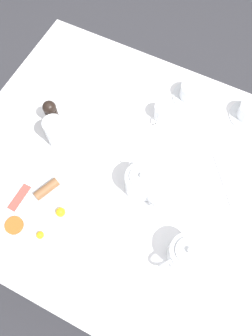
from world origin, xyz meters
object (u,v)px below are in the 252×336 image
(knife_by_plate, at_px, (225,183))
(teapot_far, at_px, (186,254))
(teacup_with_saucer_right, at_px, (250,112))
(creamer_jug, at_px, (163,112))
(breakfast_plate, at_px, (38,212))
(fork_by_plate, at_px, (135,83))
(teapot_near, at_px, (142,182))
(water_glass_tall, at_px, (56,132))
(napkin_folded, at_px, (78,59))
(pepper_grinder, at_px, (51,113))
(teacup_with_saucer_left, at_px, (191,92))

(knife_by_plate, bearing_deg, teapot_far, -6.59)
(teacup_with_saucer_right, xyz_separation_m, creamer_jug, (0.15, -0.29, 0.00))
(breakfast_plate, xyz_separation_m, fork_by_plate, (-0.62, 0.06, -0.01))
(teapot_near, distance_m, teapot_far, 0.27)
(breakfast_plate, height_order, teapot_near, teapot_near)
(teapot_far, distance_m, knife_by_plate, 0.29)
(teapot_near, relative_size, water_glass_tall, 1.27)
(teapot_far, distance_m, napkin_folded, 0.87)
(breakfast_plate, relative_size, pepper_grinder, 2.53)
(fork_by_plate, bearing_deg, teacup_with_saucer_right, 96.66)
(teapot_far, xyz_separation_m, napkin_folded, (-0.53, -0.69, -0.04))
(teapot_near, height_order, teacup_with_saucer_left, teapot_near)
(fork_by_plate, distance_m, knife_by_plate, 0.52)
(teacup_with_saucer_left, relative_size, fork_by_plate, 0.97)
(teapot_far, relative_size, knife_by_plate, 0.92)
(pepper_grinder, bearing_deg, teapot_near, 77.47)
(teacup_with_saucer_right, relative_size, napkin_folded, 0.66)
(teapot_near, height_order, knife_by_plate, teapot_near)
(creamer_jug, bearing_deg, teacup_with_saucer_right, 116.86)
(teacup_with_saucer_left, distance_m, fork_by_plate, 0.22)
(pepper_grinder, distance_m, knife_by_plate, 0.66)
(knife_by_plate, bearing_deg, teapot_near, -60.97)
(teacup_with_saucer_left, bearing_deg, breakfast_plate, -22.72)
(water_glass_tall, bearing_deg, knife_by_plate, 100.75)
(water_glass_tall, xyz_separation_m, creamer_jug, (-0.27, 0.29, -0.03))
(teapot_near, distance_m, fork_by_plate, 0.44)
(teacup_with_saucer_right, distance_m, napkin_folded, 0.71)
(teapot_near, height_order, napkin_folded, teapot_near)
(teacup_with_saucer_right, distance_m, fork_by_plate, 0.45)
(pepper_grinder, bearing_deg, teapot_far, 69.01)
(breakfast_plate, distance_m, knife_by_plate, 0.64)
(breakfast_plate, distance_m, teacup_with_saucer_right, 0.84)
(napkin_folded, relative_size, knife_by_plate, 1.18)
(teacup_with_saucer_left, bearing_deg, knife_by_plate, 40.71)
(water_glass_tall, bearing_deg, pepper_grinder, -136.91)
(teapot_far, xyz_separation_m, fork_by_plate, (-0.53, -0.43, -0.05))
(pepper_grinder, bearing_deg, water_glass_tall, 43.09)
(pepper_grinder, bearing_deg, breakfast_plate, 22.59)
(teacup_with_saucer_left, xyz_separation_m, pepper_grinder, (0.33, -0.41, 0.04))
(teacup_with_saucer_right, bearing_deg, breakfast_plate, -36.80)
(water_glass_tall, height_order, pepper_grinder, water_glass_tall)
(water_glass_tall, distance_m, pepper_grinder, 0.08)
(teacup_with_saucer_right, bearing_deg, teapot_near, -28.36)
(teapot_far, relative_size, teacup_with_saucer_left, 1.18)
(teacup_with_saucer_left, bearing_deg, teapot_far, 20.18)
(knife_by_plate, bearing_deg, fork_by_plate, -118.03)
(teacup_with_saucer_left, distance_m, teacup_with_saucer_right, 0.23)
(teapot_far, bearing_deg, water_glass_tall, 110.46)
(teacup_with_saucer_left, distance_m, creamer_jug, 0.14)
(teacup_with_saucer_right, bearing_deg, teapot_far, -1.65)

